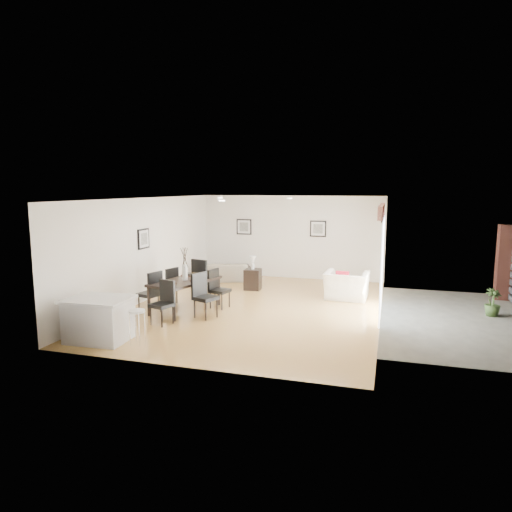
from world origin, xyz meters
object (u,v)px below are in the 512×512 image
(dining_chair_wfar, at_px, (169,284))
(coffee_table, at_px, (233,272))
(dining_chair_wnear, at_px, (152,290))
(kitchen_island, at_px, (99,319))
(armchair, at_px, (346,285))
(sofa, at_px, (224,272))
(dining_chair_head, at_px, (164,300))
(dining_chair_foot, at_px, (202,277))
(side_table, at_px, (253,279))
(dining_chair_efar, at_px, (217,286))
(dining_table, at_px, (185,283))
(dining_chair_enear, at_px, (203,293))
(bar_stool, at_px, (137,315))

(dining_chair_wfar, xyz_separation_m, coffee_table, (0.43, 3.68, -0.32))
(dining_chair_wnear, height_order, kitchen_island, dining_chair_wnear)
(dining_chair_wfar, relative_size, coffee_table, 0.91)
(armchair, bearing_deg, sofa, -16.46)
(sofa, bearing_deg, dining_chair_head, 76.52)
(dining_chair_foot, xyz_separation_m, coffee_table, (-0.19, 3.00, -0.40))
(sofa, height_order, side_table, side_table)
(armchair, distance_m, dining_chair_wfar, 4.66)
(dining_chair_wfar, bearing_deg, sofa, -167.55)
(dining_chair_efar, bearing_deg, dining_table, 138.81)
(dining_chair_enear, height_order, side_table, dining_chair_enear)
(kitchen_island, bearing_deg, dining_chair_wfar, 87.13)
(coffee_table, height_order, bar_stool, bar_stool)
(dining_chair_wfar, xyz_separation_m, dining_chair_foot, (0.61, 0.68, 0.08))
(dining_chair_wnear, relative_size, dining_chair_wfar, 1.07)
(dining_chair_foot, distance_m, coffee_table, 3.03)
(kitchen_island, height_order, bar_stool, kitchen_island)
(bar_stool, bearing_deg, coffee_table, 93.42)
(dining_table, bearing_deg, dining_chair_foot, 106.71)
(armchair, bearing_deg, dining_chair_wnear, 35.35)
(dining_chair_wfar, xyz_separation_m, side_table, (1.54, 2.23, -0.23))
(sofa, bearing_deg, dining_chair_enear, 85.67)
(dining_chair_wnear, xyz_separation_m, dining_chair_enear, (1.27, 0.06, 0.01))
(sofa, height_order, dining_chair_enear, dining_chair_enear)
(sofa, height_order, dining_chair_wfar, dining_chair_wfar)
(dining_chair_wnear, xyz_separation_m, kitchen_island, (-0.02, -2.03, -0.13))
(sofa, relative_size, side_table, 3.22)
(armchair, relative_size, dining_chair_foot, 1.04)
(dining_chair_enear, bearing_deg, dining_chair_foot, 45.97)
(dining_chair_efar, height_order, dining_chair_foot, dining_chair_foot)
(dining_chair_wfar, bearing_deg, dining_chair_head, 40.84)
(kitchen_island, bearing_deg, dining_chair_head, 61.14)
(dining_chair_wfar, relative_size, dining_chair_efar, 0.98)
(dining_chair_enear, distance_m, bar_stool, 2.13)
(side_table, bearing_deg, coffee_table, 127.39)
(side_table, bearing_deg, dining_chair_efar, -96.90)
(dining_chair_enear, height_order, dining_chair_head, dining_chair_enear)
(armchair, bearing_deg, dining_table, 34.64)
(armchair, bearing_deg, side_table, -5.22)
(dining_table, height_order, kitchen_island, kitchen_island)
(dining_chair_head, relative_size, side_table, 1.58)
(sofa, distance_m, dining_chair_efar, 3.35)
(dining_chair_efar, xyz_separation_m, side_table, (0.26, 2.18, -0.24))
(armchair, distance_m, dining_chair_enear, 4.03)
(dining_chair_enear, bearing_deg, bar_stool, -169.88)
(armchair, distance_m, side_table, 2.76)
(dining_table, bearing_deg, armchair, 47.32)
(dining_table, relative_size, bar_stool, 2.92)
(coffee_table, relative_size, side_table, 1.73)
(dining_chair_enear, bearing_deg, dining_chair_head, 161.41)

